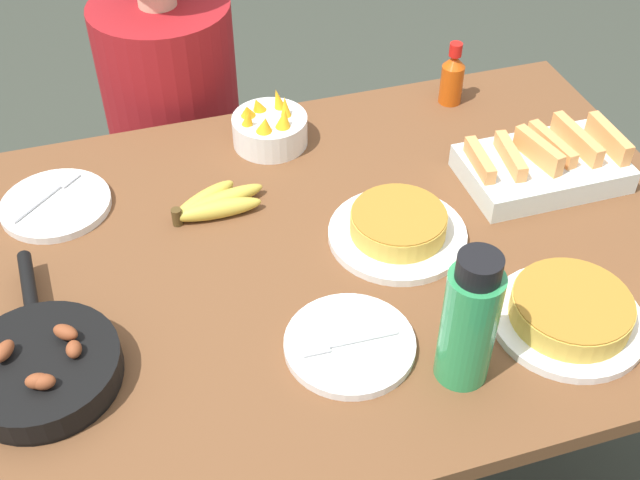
{
  "coord_description": "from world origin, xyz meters",
  "views": [
    {
      "loc": [
        -0.32,
        -1.03,
        1.76
      ],
      "look_at": [
        0.0,
        0.0,
        0.78
      ],
      "focal_mm": 45.0,
      "sensor_mm": 36.0,
      "label": 1
    }
  ],
  "objects_px": {
    "skillet": "(42,367)",
    "fruit_bowl_mango": "(268,128)",
    "frittata_plate_side": "(570,313)",
    "hot_sauce_bottle": "(452,77)",
    "frittata_plate_center": "(398,228)",
    "person_figure": "(181,162)",
    "melon_tray": "(543,165)",
    "banana_bunch": "(213,204)",
    "water_bottle": "(469,322)",
    "empty_plate_near_front": "(56,205)",
    "empty_plate_far_left": "(350,344)"
  },
  "relations": [
    {
      "from": "skillet",
      "to": "person_figure",
      "type": "distance_m",
      "value": 0.96
    },
    {
      "from": "empty_plate_far_left",
      "to": "water_bottle",
      "type": "relative_size",
      "value": 0.87
    },
    {
      "from": "frittata_plate_side",
      "to": "fruit_bowl_mango",
      "type": "bearing_deg",
      "value": 118.22
    },
    {
      "from": "skillet",
      "to": "person_figure",
      "type": "bearing_deg",
      "value": -24.66
    },
    {
      "from": "banana_bunch",
      "to": "melon_tray",
      "type": "bearing_deg",
      "value": -8.05
    },
    {
      "from": "banana_bunch",
      "to": "frittata_plate_side",
      "type": "height_order",
      "value": "frittata_plate_side"
    },
    {
      "from": "empty_plate_far_left",
      "to": "frittata_plate_center",
      "type": "bearing_deg",
      "value": 52.92
    },
    {
      "from": "frittata_plate_side",
      "to": "water_bottle",
      "type": "relative_size",
      "value": 1.03
    },
    {
      "from": "skillet",
      "to": "fruit_bowl_mango",
      "type": "xyz_separation_m",
      "value": [
        0.49,
        0.51,
        0.01
      ]
    },
    {
      "from": "skillet",
      "to": "person_figure",
      "type": "relative_size",
      "value": 0.33
    },
    {
      "from": "banana_bunch",
      "to": "person_figure",
      "type": "relative_size",
      "value": 0.17
    },
    {
      "from": "banana_bunch",
      "to": "empty_plate_near_front",
      "type": "relative_size",
      "value": 0.93
    },
    {
      "from": "skillet",
      "to": "banana_bunch",
      "type": "bearing_deg",
      "value": -49.6
    },
    {
      "from": "melon_tray",
      "to": "frittata_plate_side",
      "type": "xyz_separation_m",
      "value": [
        -0.15,
        -0.37,
        -0.01
      ]
    },
    {
      "from": "frittata_plate_center",
      "to": "hot_sauce_bottle",
      "type": "xyz_separation_m",
      "value": [
        0.29,
        0.4,
        0.04
      ]
    },
    {
      "from": "empty_plate_near_front",
      "to": "water_bottle",
      "type": "height_order",
      "value": "water_bottle"
    },
    {
      "from": "melon_tray",
      "to": "frittata_plate_side",
      "type": "distance_m",
      "value": 0.4
    },
    {
      "from": "frittata_plate_side",
      "to": "banana_bunch",
      "type": "bearing_deg",
      "value": 137.69
    },
    {
      "from": "melon_tray",
      "to": "person_figure",
      "type": "height_order",
      "value": "person_figure"
    },
    {
      "from": "skillet",
      "to": "fruit_bowl_mango",
      "type": "relative_size",
      "value": 2.41
    },
    {
      "from": "fruit_bowl_mango",
      "to": "water_bottle",
      "type": "height_order",
      "value": "water_bottle"
    },
    {
      "from": "banana_bunch",
      "to": "skillet",
      "type": "xyz_separation_m",
      "value": [
        -0.34,
        -0.32,
        0.01
      ]
    },
    {
      "from": "frittata_plate_center",
      "to": "empty_plate_near_front",
      "type": "height_order",
      "value": "frittata_plate_center"
    },
    {
      "from": "melon_tray",
      "to": "skillet",
      "type": "bearing_deg",
      "value": -167.07
    },
    {
      "from": "melon_tray",
      "to": "empty_plate_near_front",
      "type": "xyz_separation_m",
      "value": [
        -0.95,
        0.19,
        -0.03
      ]
    },
    {
      "from": "frittata_plate_side",
      "to": "hot_sauce_bottle",
      "type": "bearing_deg",
      "value": 82.46
    },
    {
      "from": "melon_tray",
      "to": "person_figure",
      "type": "bearing_deg",
      "value": 136.69
    },
    {
      "from": "banana_bunch",
      "to": "hot_sauce_bottle",
      "type": "bearing_deg",
      "value": 20.56
    },
    {
      "from": "skillet",
      "to": "empty_plate_near_front",
      "type": "xyz_separation_m",
      "value": [
        0.04,
        0.42,
        -0.02
      ]
    },
    {
      "from": "banana_bunch",
      "to": "empty_plate_near_front",
      "type": "height_order",
      "value": "banana_bunch"
    },
    {
      "from": "frittata_plate_center",
      "to": "person_figure",
      "type": "height_order",
      "value": "person_figure"
    },
    {
      "from": "empty_plate_near_front",
      "to": "melon_tray",
      "type": "bearing_deg",
      "value": -11.52
    },
    {
      "from": "hot_sauce_bottle",
      "to": "fruit_bowl_mango",
      "type": "bearing_deg",
      "value": -175.29
    },
    {
      "from": "frittata_plate_center",
      "to": "person_figure",
      "type": "xyz_separation_m",
      "value": [
        -0.32,
        0.71,
        -0.29
      ]
    },
    {
      "from": "water_bottle",
      "to": "person_figure",
      "type": "height_order",
      "value": "person_figure"
    },
    {
      "from": "frittata_plate_center",
      "to": "frittata_plate_side",
      "type": "distance_m",
      "value": 0.35
    },
    {
      "from": "fruit_bowl_mango",
      "to": "water_bottle",
      "type": "relative_size",
      "value": 0.64
    },
    {
      "from": "empty_plate_near_front",
      "to": "hot_sauce_bottle",
      "type": "xyz_separation_m",
      "value": [
        0.89,
        0.12,
        0.06
      ]
    },
    {
      "from": "hot_sauce_bottle",
      "to": "frittata_plate_side",
      "type": "bearing_deg",
      "value": -97.54
    },
    {
      "from": "banana_bunch",
      "to": "fruit_bowl_mango",
      "type": "relative_size",
      "value": 1.23
    },
    {
      "from": "empty_plate_near_front",
      "to": "frittata_plate_center",
      "type": "bearing_deg",
      "value": -24.66
    },
    {
      "from": "frittata_plate_side",
      "to": "hot_sauce_bottle",
      "type": "distance_m",
      "value": 0.69
    },
    {
      "from": "skillet",
      "to": "frittata_plate_center",
      "type": "height_order",
      "value": "skillet"
    },
    {
      "from": "frittata_plate_side",
      "to": "water_bottle",
      "type": "bearing_deg",
      "value": -169.65
    },
    {
      "from": "water_bottle",
      "to": "hot_sauce_bottle",
      "type": "bearing_deg",
      "value": 67.27
    },
    {
      "from": "frittata_plate_center",
      "to": "banana_bunch",
      "type": "bearing_deg",
      "value": 150.49
    },
    {
      "from": "person_figure",
      "to": "skillet",
      "type": "bearing_deg",
      "value": -111.22
    },
    {
      "from": "frittata_plate_center",
      "to": "hot_sauce_bottle",
      "type": "distance_m",
      "value": 0.49
    },
    {
      "from": "melon_tray",
      "to": "empty_plate_far_left",
      "type": "xyz_separation_m",
      "value": [
        -0.52,
        -0.31,
        -0.03
      ]
    },
    {
      "from": "frittata_plate_center",
      "to": "hot_sauce_bottle",
      "type": "relative_size",
      "value": 1.75
    }
  ]
}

